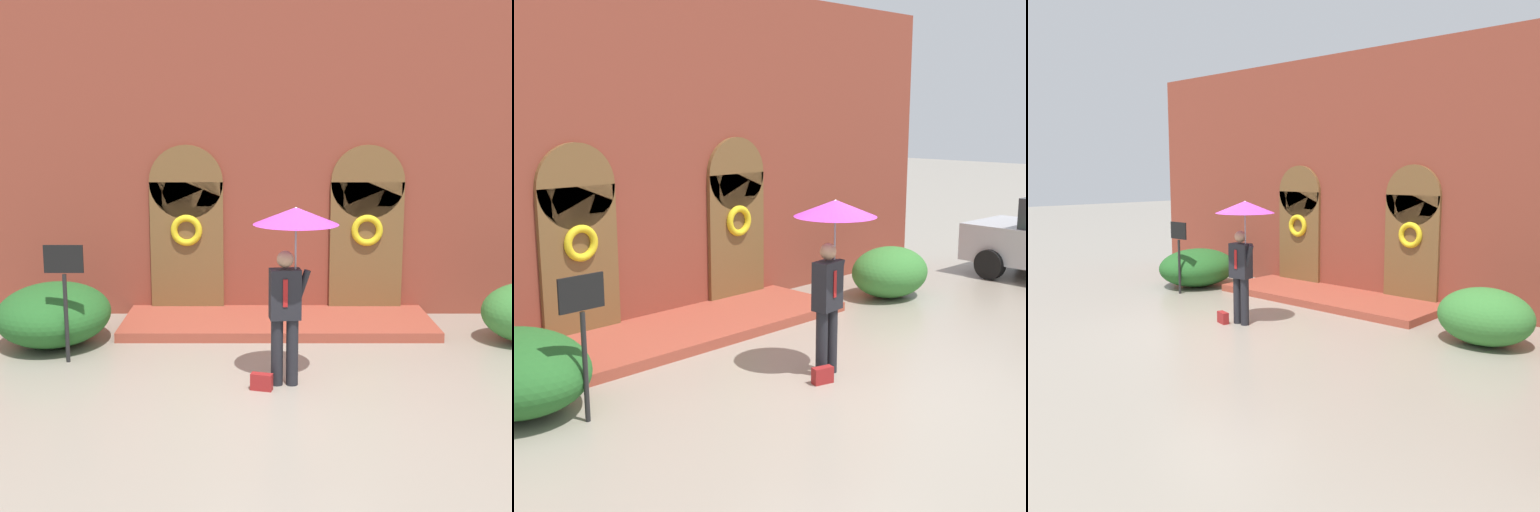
{
  "view_description": "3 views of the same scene",
  "coord_description": "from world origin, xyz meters",
  "views": [
    {
      "loc": [
        -0.37,
        -8.63,
        3.38
      ],
      "look_at": [
        -0.32,
        1.73,
        1.48
      ],
      "focal_mm": 50.0,
      "sensor_mm": 36.0,
      "label": 1
    },
    {
      "loc": [
        -6.97,
        -5.65,
        3.48
      ],
      "look_at": [
        0.13,
        1.55,
        1.44
      ],
      "focal_mm": 50.0,
      "sensor_mm": 36.0,
      "label": 2
    },
    {
      "loc": [
        7.77,
        -6.98,
        2.89
      ],
      "look_at": [
        -0.27,
        1.86,
        1.13
      ],
      "focal_mm": 40.0,
      "sensor_mm": 36.0,
      "label": 3
    }
  ],
  "objects": [
    {
      "name": "ground_plane",
      "position": [
        0.0,
        0.0,
        0.0
      ],
      "size": [
        80.0,
        80.0,
        0.0
      ],
      "primitive_type": "plane",
      "color": "gray"
    },
    {
      "name": "person_with_umbrella",
      "position": [
        0.11,
        0.34,
        1.91
      ],
      "size": [
        1.1,
        1.1,
        2.36
      ],
      "color": "black",
      "rests_on": "ground"
    },
    {
      "name": "sign_post",
      "position": [
        -3.09,
        1.26,
        1.16
      ],
      "size": [
        0.56,
        0.06,
        1.72
      ],
      "color": "black",
      "rests_on": "ground"
    },
    {
      "name": "shrub_left",
      "position": [
        -3.53,
        2.16,
        0.48
      ],
      "size": [
        1.75,
        2.02,
        0.95
      ],
      "primitive_type": "ellipsoid",
      "color": "#235B23",
      "rests_on": "ground"
    },
    {
      "name": "handbag",
      "position": [
        -0.3,
        0.14,
        0.11
      ],
      "size": [
        0.3,
        0.19,
        0.22
      ],
      "primitive_type": "cube",
      "rotation": [
        0.0,
        0.0,
        -0.27
      ],
      "color": "maroon",
      "rests_on": "ground"
    },
    {
      "name": "building_facade",
      "position": [
        -0.0,
        4.15,
        2.68
      ],
      "size": [
        14.0,
        2.3,
        5.6
      ],
      "color": "brown",
      "rests_on": "ground"
    }
  ]
}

